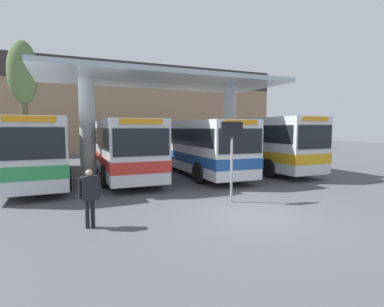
% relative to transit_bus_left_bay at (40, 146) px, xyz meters
% --- Properties ---
extents(ground_plane, '(100.00, 100.00, 0.00)m').
position_rel_transit_bus_left_bay_xyz_m(ground_plane, '(6.54, -10.07, -1.80)').
color(ground_plane, '#4C4C51').
extents(townhouse_backdrop, '(40.00, 0.58, 10.07)m').
position_rel_transit_bus_left_bay_xyz_m(townhouse_backdrop, '(6.54, 15.81, 4.07)').
color(townhouse_backdrop, '#9E7A5B').
rests_on(townhouse_backdrop, ground_plane).
extents(station_canopy, '(13.43, 5.84, 5.58)m').
position_rel_transit_bus_left_bay_xyz_m(station_canopy, '(6.54, -1.56, 2.94)').
color(station_canopy, silver).
rests_on(station_canopy, ground_plane).
extents(transit_bus_left_bay, '(2.87, 11.75, 3.22)m').
position_rel_transit_bus_left_bay_xyz_m(transit_bus_left_bay, '(0.00, 0.00, 0.00)').
color(transit_bus_left_bay, silver).
rests_on(transit_bus_left_bay, ground_plane).
extents(transit_bus_center_bay, '(3.00, 12.03, 3.16)m').
position_rel_transit_bus_left_bay_xyz_m(transit_bus_center_bay, '(4.23, 0.02, -0.02)').
color(transit_bus_center_bay, silver).
rests_on(transit_bus_center_bay, ground_plane).
extents(transit_bus_right_bay, '(2.85, 10.42, 3.15)m').
position_rel_transit_bus_left_bay_xyz_m(transit_bus_right_bay, '(8.57, -1.31, -0.03)').
color(transit_bus_right_bay, white).
rests_on(transit_bus_right_bay, ground_plane).
extents(transit_bus_far_right_bay, '(2.80, 10.91, 3.36)m').
position_rel_transit_bus_left_bay_xyz_m(transit_bus_far_right_bay, '(12.77, -1.05, 0.08)').
color(transit_bus_far_right_bay, silver).
rests_on(transit_bus_far_right_bay, ground_plane).
extents(info_sign_platform, '(0.90, 0.09, 2.99)m').
position_rel_transit_bus_left_bay_xyz_m(info_sign_platform, '(6.86, -8.35, 0.33)').
color(info_sign_platform, gray).
rests_on(info_sign_platform, ground_plane).
extents(pedestrian_waiting, '(0.60, 0.31, 1.63)m').
position_rel_transit_bus_left_bay_xyz_m(pedestrian_waiting, '(1.77, -9.32, -0.80)').
color(pedestrian_waiting, black).
rests_on(pedestrian_waiting, ground_plane).
extents(poplar_tree_behind_left, '(2.07, 2.07, 9.03)m').
position_rel_transit_bus_left_bay_xyz_m(poplar_tree_behind_left, '(-1.35, 7.08, 4.76)').
color(poplar_tree_behind_left, brown).
rests_on(poplar_tree_behind_left, ground_plane).
extents(parked_car_street, '(4.46, 2.25, 2.21)m').
position_rel_transit_bus_left_bay_xyz_m(parked_car_street, '(8.16, 11.80, -0.73)').
color(parked_car_street, black).
rests_on(parked_car_street, ground_plane).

